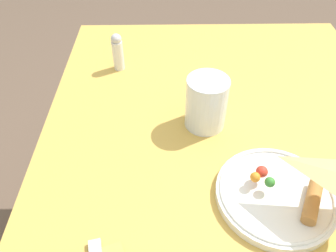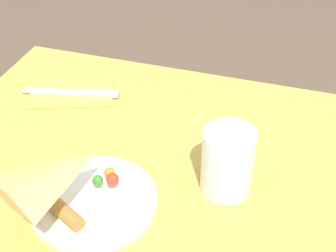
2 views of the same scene
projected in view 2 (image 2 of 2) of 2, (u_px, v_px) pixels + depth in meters
dining_table at (189, 245)px, 0.92m from camera, size 1.04×0.82×0.72m
plate_pizza at (94, 197)px, 0.84m from camera, size 0.21×0.21×0.05m
milk_glass at (228, 162)px, 0.85m from camera, size 0.09×0.09×0.12m
napkin_folded at (71, 94)px, 1.11m from camera, size 0.20×0.16×0.00m
butter_knife at (76, 93)px, 1.11m from camera, size 0.21×0.06×0.01m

